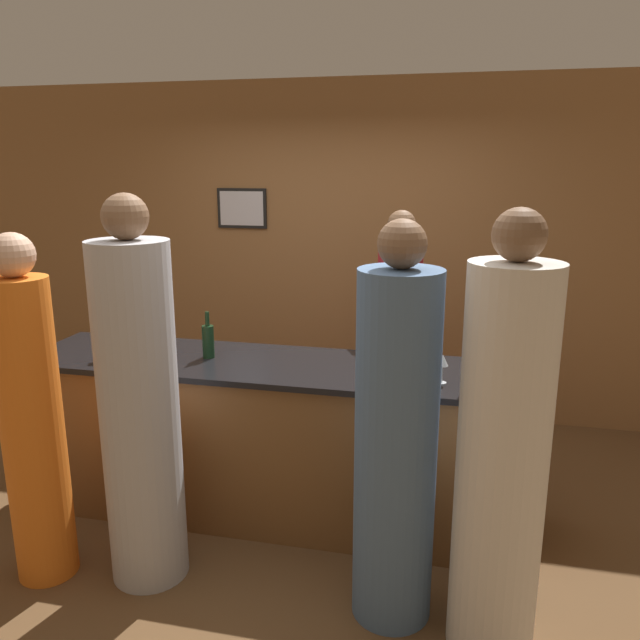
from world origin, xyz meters
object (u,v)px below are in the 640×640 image
Objects in this scene: guest_3 at (140,410)px; wine_bottle_0 at (208,340)px; wine_bottle_1 at (471,372)px; bartender at (398,349)px; guest_1 at (502,459)px; guest_0 at (396,444)px; guest_2 at (32,422)px.

guest_3 is 0.75m from wine_bottle_0.
wine_bottle_1 is (1.54, -0.29, 0.01)m from wine_bottle_0.
bartender is 1.82m from guest_1.
guest_3 reaches higher than wine_bottle_1.
guest_0 is 0.47m from guest_1.
bartender is 1.95m from guest_3.
guest_3 is at bearing -95.27° from wine_bottle_0.
guest_3 is (0.54, 0.12, 0.07)m from guest_2.
guest_3 is at bearing 12.49° from guest_2.
guest_1 is 1.89m from wine_bottle_0.
guest_2 is at bearing -125.35° from wine_bottle_0.
bartender is at bearing 95.60° from guest_0.
bartender is 0.96× the size of guest_0.
guest_3 reaches higher than bartender.
guest_2 reaches higher than wine_bottle_0.
guest_2 is 6.38× the size of wine_bottle_0.
wine_bottle_0 is 0.90× the size of wine_bottle_1.
guest_2 is 5.77× the size of wine_bottle_1.
guest_2 is at bearing -176.56° from guest_0.
guest_0 is at bearing -0.42° from guest_3.
guest_0 is 0.97× the size of guest_1.
guest_3 is at bearing 179.58° from guest_0.
guest_1 is at bearing 109.85° from bartender.
bartender is 5.81× the size of wine_bottle_1.
bartender reaches higher than wine_bottle_1.
guest_0 is 6.06× the size of wine_bottle_1.
guest_2 is 0.91× the size of guest_3.
guest_1 is 2.28m from guest_2.
guest_3 is (-1.28, 0.01, 0.04)m from guest_0.
guest_1 reaches higher than bartender.
guest_0 is at bearing 166.41° from guest_1.
guest_0 is 6.69× the size of wine_bottle_0.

